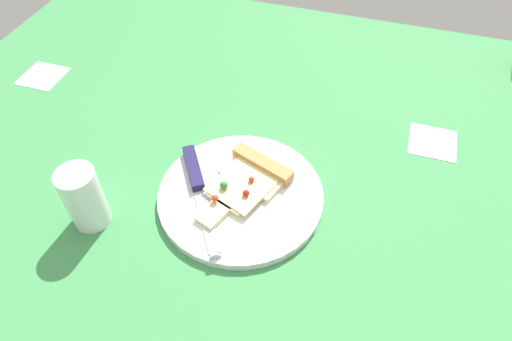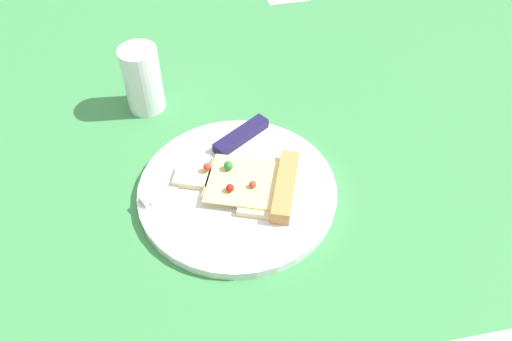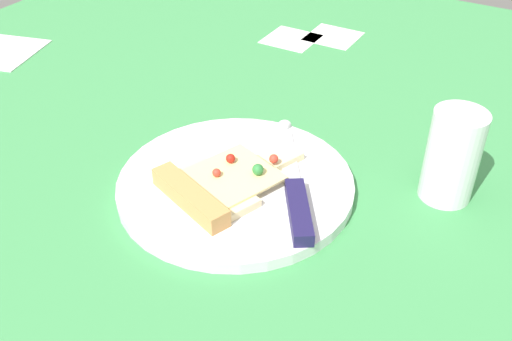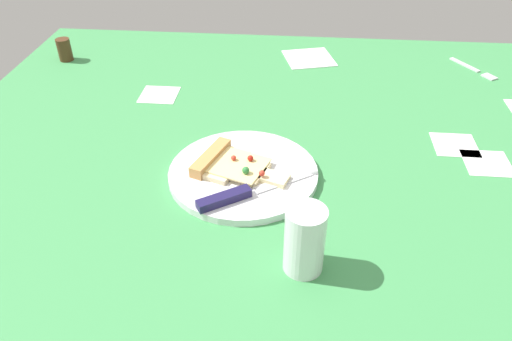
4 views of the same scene
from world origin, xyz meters
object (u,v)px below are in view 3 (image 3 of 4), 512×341
at_px(plate, 239,186).
at_px(knife, 294,187).
at_px(pizza_slice, 222,184).
at_px(drinking_glass, 452,156).

relative_size(plate, knife, 1.35).
relative_size(plate, pizza_slice, 1.50).
height_order(knife, drinking_glass, drinking_glass).
bearing_deg(knife, plate, 159.35).
distance_m(plate, knife, 0.07).
xyz_separation_m(plate, drinking_glass, (0.22, 0.12, 0.05)).
distance_m(pizza_slice, drinking_glass, 0.27).
relative_size(plate, drinking_glass, 2.52).
bearing_deg(knife, pizza_slice, 173.86).
relative_size(knife, drinking_glass, 1.87).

